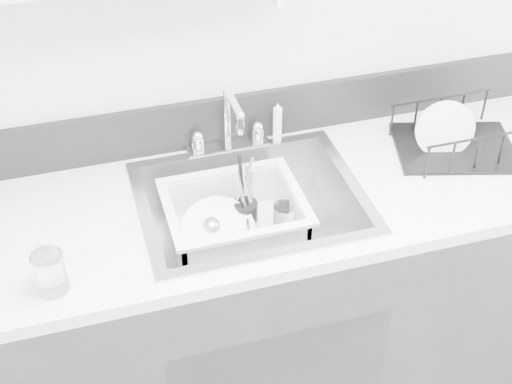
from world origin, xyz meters
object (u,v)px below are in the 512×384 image
object	(u,v)px
sink	(251,222)
wash_tub	(235,221)
dish_rack	(457,132)
counter_run	(252,308)

from	to	relation	value
sink	wash_tub	size ratio (longest dim) A/B	1.60
wash_tub	dish_rack	distance (m)	0.74
dish_rack	wash_tub	bearing A→B (deg)	-161.64
sink	wash_tub	bearing A→B (deg)	157.93
counter_run	dish_rack	world-z (taller)	dish_rack
counter_run	dish_rack	xyz separation A→B (m)	(0.68, 0.05, 0.52)
counter_run	sink	size ratio (longest dim) A/B	5.00
dish_rack	counter_run	bearing A→B (deg)	-159.91
wash_tub	dish_rack	bearing A→B (deg)	2.81
counter_run	wash_tub	world-z (taller)	counter_run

